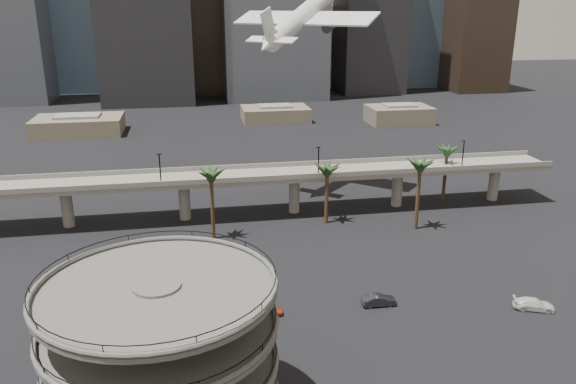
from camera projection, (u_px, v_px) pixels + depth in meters
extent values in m
cylinder|color=#4C4A47|center=(163.00, 362.00, 53.53)|extent=(4.40, 4.40, 16.50)
cylinder|color=#4C4A47|center=(163.00, 364.00, 53.60)|extent=(22.00, 22.00, 0.45)
torus|color=#4C4A47|center=(163.00, 360.00, 53.45)|extent=(22.20, 22.20, 0.50)
torus|color=black|center=(162.00, 353.00, 53.20)|extent=(21.80, 21.80, 0.10)
cylinder|color=#4C4A47|center=(160.00, 328.00, 52.33)|extent=(22.00, 22.00, 0.45)
torus|color=#4C4A47|center=(160.00, 323.00, 52.18)|extent=(22.20, 22.20, 0.50)
torus|color=black|center=(159.00, 316.00, 51.93)|extent=(21.80, 21.80, 0.10)
cylinder|color=#4C4A47|center=(157.00, 289.00, 51.07)|extent=(22.00, 22.00, 0.45)
torus|color=#4C4A47|center=(157.00, 285.00, 50.91)|extent=(22.20, 22.20, 0.50)
torus|color=black|center=(156.00, 277.00, 50.66)|extent=(21.80, 21.80, 0.10)
cube|color=slate|center=(240.00, 177.00, 110.78)|extent=(130.00, 9.00, 0.90)
cube|color=slate|center=(242.00, 180.00, 106.30)|extent=(130.00, 0.30, 1.00)
cube|color=slate|center=(237.00, 167.00, 114.70)|extent=(130.00, 0.30, 1.00)
cylinder|color=slate|center=(67.00, 207.00, 106.59)|extent=(2.20, 2.20, 8.00)
cylinder|color=slate|center=(184.00, 201.00, 110.27)|extent=(2.20, 2.20, 8.00)
cylinder|color=slate|center=(294.00, 194.00, 113.96)|extent=(2.20, 2.20, 8.00)
cylinder|color=slate|center=(397.00, 188.00, 117.64)|extent=(2.20, 2.20, 8.00)
cylinder|color=slate|center=(494.00, 183.00, 121.33)|extent=(2.20, 2.20, 8.00)
cylinder|color=black|center=(160.00, 170.00, 103.43)|extent=(0.24, 0.24, 6.00)
cylinder|color=black|center=(319.00, 162.00, 108.45)|extent=(0.24, 0.24, 6.00)
cylinder|color=black|center=(463.00, 155.00, 113.47)|extent=(0.24, 0.24, 6.00)
cylinder|color=#49341F|center=(212.00, 207.00, 100.12)|extent=(0.70, 0.70, 12.15)
ellipsoid|color=#1D3618|center=(211.00, 172.00, 98.07)|extent=(4.40, 4.40, 2.00)
cylinder|color=#49341F|center=(327.00, 196.00, 107.75)|extent=(0.70, 0.70, 10.80)
ellipsoid|color=#1D3618|center=(327.00, 167.00, 105.91)|extent=(4.40, 4.40, 2.00)
cylinder|color=#49341F|center=(418.00, 197.00, 104.55)|extent=(0.70, 0.70, 12.60)
ellipsoid|color=#1D3618|center=(421.00, 163.00, 102.42)|extent=(4.40, 4.40, 2.00)
cylinder|color=#49341F|center=(445.00, 176.00, 119.84)|extent=(0.70, 0.70, 11.25)
ellipsoid|color=#1D3618|center=(447.00, 149.00, 117.93)|extent=(4.40, 4.40, 2.00)
cube|color=#675B4B|center=(79.00, 125.00, 184.25)|extent=(28.00, 18.00, 5.50)
cube|color=slate|center=(78.00, 116.00, 183.25)|extent=(14.00, 9.00, 0.80)
cube|color=#675B4B|center=(275.00, 114.00, 204.89)|extent=(24.00, 16.00, 5.00)
cube|color=slate|center=(275.00, 106.00, 203.97)|extent=(12.00, 8.00, 0.80)
cube|color=#675B4B|center=(399.00, 115.00, 200.73)|extent=(22.00, 15.00, 6.00)
cube|color=slate|center=(400.00, 105.00, 199.65)|extent=(11.00, 7.50, 0.80)
cube|color=#474B54|center=(10.00, 14.00, 232.90)|extent=(26.00, 24.00, 73.76)
cube|color=#3B4C5C|center=(89.00, 43.00, 274.26)|extent=(30.00, 30.00, 45.39)
cube|color=black|center=(213.00, 0.00, 259.34)|extent=(28.00, 26.00, 85.11)
cube|color=#85775C|center=(311.00, 47.00, 288.92)|extent=(24.00, 24.00, 39.72)
cube|color=slate|center=(312.00, 4.00, 282.24)|extent=(13.20, 13.20, 2.40)
cube|color=#3B4C5C|center=(408.00, 20.00, 288.42)|extent=(34.00, 30.00, 66.19)
cube|color=black|center=(476.00, 33.00, 271.07)|extent=(26.00, 26.00, 54.85)
cube|color=#85775C|center=(236.00, 49.00, 301.99)|extent=(22.00, 22.00, 35.93)
cube|color=slate|center=(235.00, 11.00, 295.91)|extent=(12.10, 12.10, 2.40)
cylinder|color=silver|center=(305.00, 13.00, 121.24)|extent=(22.50, 25.14, 14.57)
cone|color=silver|center=(266.00, 46.00, 110.31)|extent=(5.78, 5.91, 4.62)
cube|color=silver|center=(304.00, 18.00, 120.92)|extent=(29.11, 26.47, 2.89)
cube|color=silver|center=(271.00, 40.00, 111.46)|extent=(9.89, 9.04, 1.19)
cube|color=silver|center=(268.00, 25.00, 109.67)|extent=(3.82, 4.33, 6.84)
cylinder|color=#28282D|center=(283.00, 24.00, 125.07)|extent=(4.95, 5.24, 3.67)
cylinder|color=#28282D|center=(331.00, 24.00, 119.27)|extent=(4.95, 5.24, 3.67)
imported|color=red|center=(269.00, 311.00, 76.58)|extent=(3.98, 1.69, 1.34)
imported|color=black|center=(379.00, 300.00, 79.10)|extent=(4.92, 1.79, 1.61)
imported|color=silver|center=(534.00, 304.00, 78.10)|extent=(5.92, 3.99, 1.59)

